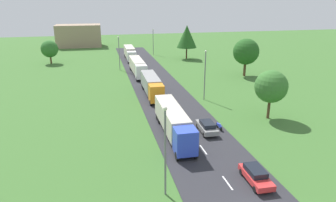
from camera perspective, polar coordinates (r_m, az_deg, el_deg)
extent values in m
cube|color=#2B2B30|center=(47.41, 1.79, -2.48)|extent=(10.00, 140.00, 0.06)
cube|color=white|center=(31.18, 11.09, -14.83)|extent=(0.16, 2.40, 0.01)
cube|color=white|center=(36.79, 6.66, -9.06)|extent=(0.16, 2.40, 0.01)
cube|color=white|center=(43.45, 3.27, -4.47)|extent=(0.16, 2.40, 0.01)
cube|color=white|center=(50.49, 0.81, -1.09)|extent=(0.16, 2.40, 0.01)
cube|color=white|center=(56.21, -0.69, 0.98)|extent=(0.16, 2.40, 0.01)
cube|color=white|center=(63.60, -2.21, 3.06)|extent=(0.16, 2.40, 0.01)
cube|color=white|center=(69.56, -3.19, 4.40)|extent=(0.16, 2.40, 0.01)
cube|color=white|center=(76.70, -4.15, 5.72)|extent=(0.16, 2.40, 0.01)
cube|color=white|center=(83.78, -4.94, 6.80)|extent=(0.16, 2.40, 0.01)
cube|color=white|center=(91.42, -5.66, 7.76)|extent=(0.16, 2.40, 0.01)
cube|color=white|center=(97.30, -6.14, 8.40)|extent=(0.16, 2.40, 0.01)
cube|color=white|center=(103.97, -6.61, 9.04)|extent=(0.16, 2.40, 0.01)
cube|color=blue|center=(34.22, 3.28, -7.53)|extent=(2.47, 2.28, 2.90)
cube|color=black|center=(33.07, 3.78, -7.50)|extent=(2.10, 0.13, 1.28)
cube|color=beige|center=(40.41, 0.64, -2.96)|extent=(2.66, 11.22, 2.72)
cube|color=black|center=(41.00, 0.64, -4.99)|extent=(1.06, 10.64, 0.24)
cylinder|color=black|center=(34.68, 5.18, -9.90)|extent=(0.36, 1.01, 1.00)
cylinder|color=black|center=(34.17, 1.76, -10.29)|extent=(0.36, 1.01, 1.00)
cylinder|color=black|center=(44.28, 1.00, -3.30)|extent=(0.36, 1.01, 1.00)
cylinder|color=black|center=(43.88, -1.67, -3.51)|extent=(0.36, 1.01, 1.00)
cylinder|color=black|center=(45.49, 0.62, -2.68)|extent=(0.36, 1.01, 1.00)
cylinder|color=black|center=(45.11, -1.99, -2.89)|extent=(0.36, 1.01, 1.00)
cube|color=orange|center=(51.31, -2.19, 1.49)|extent=(2.49, 2.48, 2.87)
cube|color=black|center=(50.06, -1.97, 1.68)|extent=(2.10, 0.14, 1.26)
cube|color=gray|center=(57.38, -3.29, 3.52)|extent=(2.69, 9.81, 2.66)
cube|color=black|center=(57.79, -3.26, 2.06)|extent=(1.08, 9.29, 0.24)
cylinder|color=black|center=(51.35, -0.90, -0.17)|extent=(0.37, 1.01, 1.00)
cylinder|color=black|center=(51.02, -3.22, -0.32)|extent=(0.37, 1.01, 1.00)
cylinder|color=black|center=(60.75, -2.70, 2.79)|extent=(0.37, 1.01, 1.00)
cylinder|color=black|center=(60.47, -4.67, 2.68)|extent=(0.37, 1.01, 1.00)
cylinder|color=black|center=(61.87, -2.88, 3.08)|extent=(0.37, 1.01, 1.00)
cylinder|color=black|center=(61.59, -4.81, 2.97)|extent=(0.37, 1.01, 1.00)
cube|color=white|center=(66.76, -5.04, 5.49)|extent=(2.46, 2.53, 2.95)
cube|color=black|center=(65.49, -4.90, 5.72)|extent=(2.10, 0.11, 1.30)
cube|color=beige|center=(73.45, -5.87, 6.81)|extent=(2.58, 10.72, 2.70)
cube|color=black|center=(73.78, -5.83, 5.63)|extent=(0.97, 10.17, 0.24)
cylinder|color=black|center=(66.66, -4.03, 4.19)|extent=(0.36, 1.00, 1.00)
cylinder|color=black|center=(66.36, -5.83, 4.08)|extent=(0.36, 1.00, 1.00)
cylinder|color=black|center=(77.05, -5.37, 6.12)|extent=(0.36, 1.00, 1.00)
cylinder|color=black|center=(76.79, -6.93, 6.03)|extent=(0.36, 1.00, 1.00)
cylinder|color=black|center=(78.29, -5.51, 6.32)|extent=(0.36, 1.00, 1.00)
cylinder|color=black|center=(78.04, -7.05, 6.22)|extent=(0.36, 1.00, 1.00)
cube|color=white|center=(86.19, -6.83, 8.30)|extent=(2.46, 2.58, 2.67)
cube|color=black|center=(84.91, -6.75, 8.48)|extent=(2.10, 0.12, 1.17)
cube|color=beige|center=(92.42, -7.26, 9.21)|extent=(2.58, 9.58, 2.83)
cube|color=black|center=(92.69, -7.22, 8.23)|extent=(0.97, 9.09, 0.24)
cylinder|color=black|center=(85.92, -6.04, 7.39)|extent=(0.36, 1.00, 1.00)
cylinder|color=black|center=(85.71, -7.45, 7.31)|extent=(0.36, 1.00, 1.00)
cylinder|color=black|center=(95.62, -6.76, 8.50)|extent=(0.36, 1.00, 1.00)
cylinder|color=black|center=(95.43, -8.02, 8.43)|extent=(0.36, 1.00, 1.00)
cylinder|color=black|center=(96.74, -6.83, 8.62)|extent=(0.36, 1.00, 1.00)
cylinder|color=black|center=(96.56, -8.08, 8.55)|extent=(0.36, 1.00, 1.00)
cube|color=red|center=(31.58, 16.15, -13.49)|extent=(1.93, 4.51, 0.58)
cube|color=black|center=(31.46, 16.06, -12.42)|extent=(1.58, 2.54, 0.55)
cylinder|color=black|center=(30.98, 18.75, -15.09)|extent=(0.24, 0.65, 0.64)
cylinder|color=black|center=(30.29, 16.04, -15.63)|extent=(0.24, 0.65, 0.64)
cylinder|color=black|center=(33.20, 16.17, -12.39)|extent=(0.24, 0.65, 0.64)
cylinder|color=black|center=(32.55, 13.62, -12.81)|extent=(0.24, 0.65, 0.64)
cube|color=gray|center=(41.24, 7.27, -4.93)|extent=(2.01, 4.54, 0.66)
cube|color=black|center=(40.81, 7.40, -4.29)|extent=(1.65, 2.56, 0.53)
cylinder|color=black|center=(42.46, 5.54, -4.64)|extent=(0.24, 0.65, 0.64)
cylinder|color=black|center=(42.95, 7.68, -4.45)|extent=(0.24, 0.65, 0.64)
cylinder|color=black|center=(39.81, 6.79, -6.32)|extent=(0.24, 0.65, 0.64)
cylinder|color=black|center=(40.33, 9.07, -6.09)|extent=(0.24, 0.65, 0.64)
cylinder|color=black|center=(41.90, 9.90, -5.17)|extent=(0.12, 0.64, 0.64)
cylinder|color=black|center=(42.99, 9.23, -4.50)|extent=(0.14, 0.64, 0.64)
cube|color=blue|center=(42.36, 9.58, -4.56)|extent=(0.20, 1.40, 0.36)
ellipsoid|color=blue|center=(42.14, 9.67, -4.35)|extent=(0.28, 0.52, 0.28)
cylinder|color=slate|center=(27.06, -0.51, -9.93)|extent=(0.18, 0.18, 8.27)
sphere|color=silver|center=(25.31, -0.54, -1.43)|extent=(0.36, 0.36, 0.36)
cylinder|color=slate|center=(53.54, 6.92, 4.60)|extent=(0.18, 0.18, 8.50)
sphere|color=silver|center=(52.67, 7.10, 9.21)|extent=(0.36, 0.36, 0.36)
cylinder|color=slate|center=(77.49, -9.13, 8.68)|extent=(0.18, 0.18, 8.13)
sphere|color=silver|center=(76.90, -9.29, 11.76)|extent=(0.36, 0.36, 0.36)
cylinder|color=slate|center=(99.14, -2.79, 10.92)|extent=(0.18, 0.18, 7.81)
sphere|color=silver|center=(98.69, -2.83, 13.23)|extent=(0.36, 0.36, 0.36)
cylinder|color=#513823|center=(91.98, 3.49, 8.93)|extent=(0.43, 0.43, 3.43)
cone|color=#23561E|center=(91.28, 3.55, 11.99)|extent=(5.89, 5.89, 6.48)
cylinder|color=#513823|center=(73.19, 14.18, 5.91)|extent=(0.58, 0.58, 3.46)
sphere|color=#23561E|center=(72.47, 14.42, 8.95)|extent=(5.90, 5.90, 5.90)
cylinder|color=#513823|center=(47.82, 18.36, -1.29)|extent=(0.41, 0.41, 3.15)
sphere|color=#38702D|center=(46.84, 18.77, 2.59)|extent=(4.79, 4.79, 4.79)
cylinder|color=#513823|center=(91.19, -21.11, 7.29)|extent=(0.46, 0.46, 2.33)
sphere|color=#2D6628|center=(90.73, -21.32, 9.09)|extent=(4.63, 4.63, 4.63)
cube|color=#9E846B|center=(121.20, -16.38, 11.66)|extent=(16.17, 9.21, 8.07)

